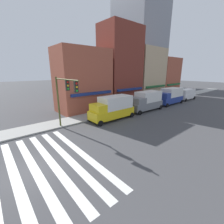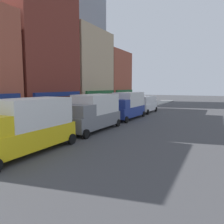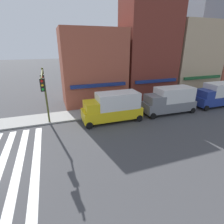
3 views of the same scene
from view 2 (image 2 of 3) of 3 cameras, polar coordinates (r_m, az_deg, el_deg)
storefront_row at (r=25.69m, az=-13.46°, el=10.77°), size 31.43×5.30×14.04m
tower_distant at (r=58.41m, az=-12.85°, el=25.21°), size 15.22×15.38×44.92m
box_truck_yellow at (r=13.00m, az=-21.44°, el=-3.18°), size 6.21×2.42×3.04m
box_truck_grey at (r=18.45m, az=-4.98°, el=0.04°), size 6.25×2.42×3.04m
box_truck_blue at (r=25.13m, az=3.96°, el=1.80°), size 6.24×2.42×3.04m
van_white at (r=31.59m, az=8.72°, el=2.17°), size 5.03×2.22×2.34m
pedestrian_blue_shirt at (r=19.85m, az=-11.11°, el=-1.09°), size 0.32×0.32×1.77m
pedestrian_red_jacket at (r=24.30m, az=-3.56°, el=0.42°), size 0.32×0.32×1.77m
pedestrian_green_top at (r=18.48m, az=-13.63°, el=-1.72°), size 0.32×0.32×1.77m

